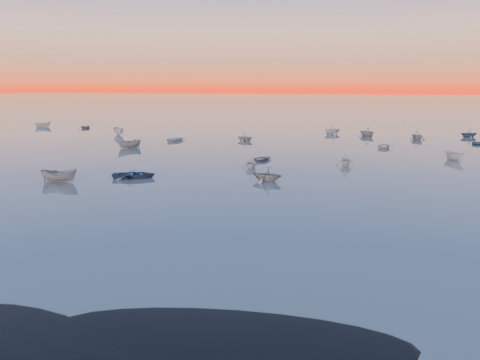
% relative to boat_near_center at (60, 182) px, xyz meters
% --- Properties ---
extents(ground, '(600.00, 600.00, 0.00)m').
position_rel_boat_near_center_xyz_m(ground, '(18.85, 73.35, 0.00)').
color(ground, slate).
rests_on(ground, ground).
extents(mud_lobes, '(140.00, 6.00, 0.07)m').
position_rel_boat_near_center_xyz_m(mud_lobes, '(18.85, -27.65, 0.01)').
color(mud_lobes, black).
rests_on(mud_lobes, ground).
extents(moored_fleet, '(124.00, 58.00, 1.20)m').
position_rel_boat_near_center_xyz_m(moored_fleet, '(18.85, 26.35, 0.00)').
color(moored_fleet, white).
rests_on(moored_fleet, ground).
extents(boat_near_center, '(2.23, 4.16, 1.37)m').
position_rel_boat_near_center_xyz_m(boat_near_center, '(0.00, 0.00, 0.00)').
color(boat_near_center, gray).
rests_on(boat_near_center, ground).
extents(boat_near_right, '(3.25, 1.51, 1.13)m').
position_rel_boat_near_center_xyz_m(boat_near_right, '(29.50, 16.65, 0.00)').
color(boat_near_right, white).
rests_on(boat_near_right, ground).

